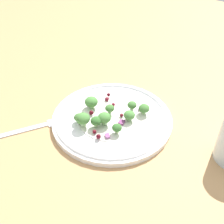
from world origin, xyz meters
TOP-DOWN VIEW (x-y plane):
  - ground_plane at (0.00, 0.00)cm, footprint 180.00×180.00cm
  - plate at (-1.17, 2.92)cm, footprint 26.55×26.55cm
  - dressing_pool at (-1.17, 2.92)cm, footprint 15.40×15.40cm
  - broccoli_floret_0 at (-7.16, 6.09)cm, footprint 2.99×2.99cm
  - broccoli_floret_1 at (-6.63, 7.77)cm, footprint 2.12×2.12cm
  - broccoli_floret_2 at (-4.83, -0.94)cm, footprint 2.04×2.04cm
  - broccoli_floret_3 at (3.79, -2.26)cm, footprint 2.43×2.43cm
  - broccoli_floret_4 at (-1.38, 8.54)cm, footprint 2.99×2.99cm
  - broccoli_floret_5 at (3.19, 0.54)cm, footprint 2.06×2.06cm
  - broccoli_floret_6 at (-0.41, -0.81)cm, footprint 2.45×2.45cm
  - broccoli_floret_7 at (-0.68, 3.89)cm, footprint 2.05×2.05cm
  - broccoli_floret_8 at (-5.83, 3.65)cm, footprint 2.33×2.33cm
  - broccoli_floret_9 at (-4.15, 2.78)cm, footprint 2.82×2.82cm
  - cranberry_0 at (0.03, 1.18)cm, footprint 0.77×0.77cm
  - cranberry_1 at (-8.33, 1.14)cm, footprint 0.98×0.98cm
  - cranberry_2 at (-7.64, 2.74)cm, footprint 0.84×0.84cm
  - cranberry_3 at (2.08, 4.86)cm, footprint 0.75×0.75cm
  - cranberry_4 at (4.13, 7.71)cm, footprint 0.84×0.84cm
  - cranberry_5 at (-3.42, 6.94)cm, footprint 0.99×0.99cm
  - cranberry_6 at (2.81, 7.26)cm, footprint 0.95×0.95cm
  - onion_bit_0 at (4.53, -0.97)cm, footprint 1.10×1.08cm
  - onion_bit_1 at (-1.72, 0.17)cm, footprint 1.60×1.48cm
  - onion_bit_2 at (-6.90, 0.10)cm, footprint 1.43×1.47cm
  - fork at (-14.09, 16.26)cm, footprint 16.73×11.38cm

SIDE VIEW (x-z plane):
  - ground_plane at x=0.00cm, z-range -2.00..0.00cm
  - fork at x=-14.09cm, z-range 0.00..0.50cm
  - plate at x=-1.17cm, z-range 0.01..1.71cm
  - dressing_pool at x=-1.17cm, z-range 1.20..1.40cm
  - onion_bit_1 at x=-1.72cm, z-range 1.44..1.87cm
  - onion_bit_2 at x=-6.90cm, z-range 1.52..1.92cm
  - onion_bit_0 at x=4.53cm, z-range 1.46..2.01cm
  - cranberry_3 at x=2.08cm, z-range 1.43..2.19cm
  - cranberry_6 at x=2.81cm, z-range 1.34..2.29cm
  - cranberry_0 at x=0.03cm, z-range 1.46..2.23cm
  - cranberry_2 at x=-7.64cm, z-range 1.54..2.37cm
  - cranberry_1 at x=-8.33cm, z-range 1.52..2.51cm
  - cranberry_5 at x=-3.42cm, z-range 1.60..2.59cm
  - cranberry_4 at x=4.13cm, z-range 1.72..2.56cm
  - broccoli_floret_1 at x=-6.63cm, z-range 1.42..3.57cm
  - broccoli_floret_6 at x=-0.41cm, z-range 1.53..4.01cm
  - broccoli_floret_3 at x=3.79cm, z-range 1.59..4.05cm
  - broccoli_floret_2 at x=-4.83cm, z-range 1.81..3.87cm
  - broccoli_floret_5 at x=3.19cm, z-range 1.86..3.94cm
  - broccoli_floret_7 at x=-0.68cm, z-range 1.89..3.97cm
  - broccoli_floret_4 at x=-1.38cm, z-range 1.51..4.54cm
  - broccoli_floret_8 at x=-5.83cm, z-range 1.86..4.22cm
  - broccoli_floret_9 at x=-4.15cm, z-range 1.73..4.58cm
  - broccoli_floret_0 at x=-7.16cm, z-range 1.89..4.92cm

